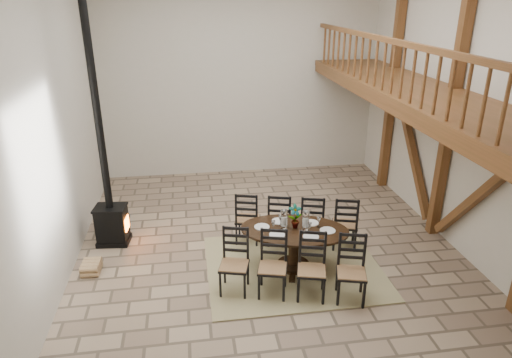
{
  "coord_description": "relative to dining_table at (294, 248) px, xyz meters",
  "views": [
    {
      "loc": [
        -1.37,
        -7.5,
        4.47
      ],
      "look_at": [
        -0.15,
        0.4,
        1.21
      ],
      "focal_mm": 32.0,
      "sensor_mm": 36.0,
      "label": 1
    }
  ],
  "objects": [
    {
      "name": "ground",
      "position": [
        -0.32,
        0.83,
        -0.38
      ],
      "size": [
        8.0,
        8.0,
        0.0
      ],
      "primitive_type": "plane",
      "color": "#9F866A",
      "rests_on": "ground"
    },
    {
      "name": "room_shell",
      "position": [
        0.87,
        0.83,
        2.63
      ],
      "size": [
        7.02,
        8.02,
        5.01
      ],
      "color": "beige",
      "rests_on": "ground"
    },
    {
      "name": "rug",
      "position": [
        -0.0,
        -0.0,
        -0.37
      ],
      "size": [
        3.0,
        2.5,
        0.02
      ],
      "primitive_type": "cube",
      "color": "tan",
      "rests_on": "ground"
    },
    {
      "name": "dining_table",
      "position": [
        0.0,
        0.0,
        0.0
      ],
      "size": [
        2.73,
        2.58,
        1.19
      ],
      "rotation": [
        0.0,
        0.0,
        -0.27
      ],
      "color": "black",
      "rests_on": "ground"
    },
    {
      "name": "wood_stove",
      "position": [
        -3.22,
        1.36,
        0.77
      ],
      "size": [
        0.64,
        0.53,
        5.0
      ],
      "rotation": [
        0.0,
        0.0,
        -0.13
      ],
      "color": "black",
      "rests_on": "ground"
    },
    {
      "name": "log_basket",
      "position": [
        -3.31,
        1.89,
        -0.21
      ],
      "size": [
        0.47,
        0.47,
        0.39
      ],
      "rotation": [
        0.0,
        0.0,
        -0.1
      ],
      "color": "brown",
      "rests_on": "ground"
    },
    {
      "name": "log_stack",
      "position": [
        -3.47,
        0.37,
        -0.28
      ],
      "size": [
        0.32,
        0.42,
        0.21
      ],
      "rotation": [
        0.0,
        0.0,
        -0.04
      ],
      "color": "tan",
      "rests_on": "ground"
    }
  ]
}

